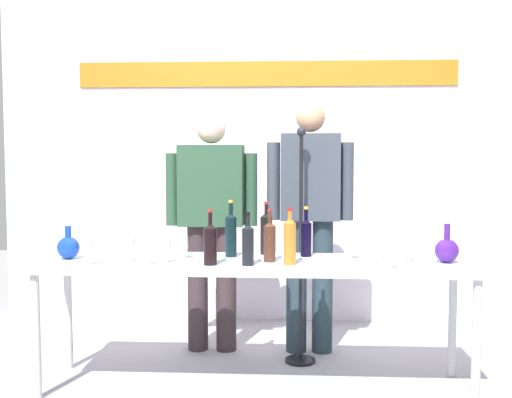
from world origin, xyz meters
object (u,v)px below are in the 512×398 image
(wine_glass_left_1, at_px, (166,245))
(wine_glass_right_1, at_px, (390,251))
(wine_bottle_5, at_px, (248,243))
(display_table, at_px, (254,271))
(wine_bottle_6, at_px, (210,243))
(wine_glass_right_0, at_px, (351,242))
(wine_bottle_1, at_px, (290,240))
(wine_glass_left_3, at_px, (144,248))
(wine_glass_right_2, at_px, (373,245))
(presenter_right, at_px, (310,211))
(wine_bottle_3, at_px, (270,240))
(presenter_left, at_px, (212,215))
(wine_glass_left_2, at_px, (183,243))
(decanter_blue_right, at_px, (447,250))
(wine_bottle_0, at_px, (231,233))
(decanter_blue_left, at_px, (68,247))
(wine_glass_left_4, at_px, (87,245))
(wine_bottle_4, at_px, (306,236))
(wine_bottle_2, at_px, (266,232))
(wine_glass_right_3, at_px, (409,243))
(wine_glass_left_0, at_px, (128,244))

(wine_glass_left_1, distance_m, wine_glass_right_1, 1.24)
(wine_bottle_5, bearing_deg, display_table, 79.79)
(wine_bottle_6, distance_m, wine_glass_right_0, 0.84)
(wine_bottle_1, height_order, wine_glass_left_3, wine_bottle_1)
(wine_glass_left_3, height_order, wine_glass_right_2, wine_glass_right_2)
(presenter_right, relative_size, wine_glass_right_0, 11.54)
(display_table, distance_m, wine_bottle_3, 0.20)
(presenter_left, height_order, wine_glass_left_3, presenter_left)
(wine_glass_left_2, bearing_deg, wine_glass_left_3, -123.75)
(wine_bottle_5, relative_size, wine_glass_left_3, 2.12)
(decanter_blue_right, relative_size, presenter_left, 0.14)
(wine_glass_left_3, bearing_deg, wine_bottle_0, 37.18)
(wine_bottle_0, distance_m, wine_glass_left_2, 0.29)
(wine_glass_left_1, height_order, wine_glass_right_2, wine_glass_right_2)
(wine_bottle_5, bearing_deg, wine_glass_left_1, 174.78)
(wine_glass_left_1, bearing_deg, wine_glass_right_0, 10.53)
(decanter_blue_left, distance_m, wine_glass_left_4, 0.28)
(wine_bottle_4, height_order, wine_glass_left_1, wine_bottle_4)
(presenter_left, relative_size, wine_glass_left_4, 10.11)
(wine_glass_left_3, relative_size, wine_glass_right_0, 0.94)
(decanter_blue_left, xyz_separation_m, presenter_left, (0.76, 0.68, 0.13))
(presenter_left, distance_m, wine_bottle_1, 0.97)
(display_table, bearing_deg, wine_bottle_3, -16.53)
(presenter_left, bearing_deg, wine_bottle_6, -83.16)
(wine_glass_left_3, distance_m, wine_glass_left_4, 0.32)
(wine_bottle_3, distance_m, wine_glass_left_1, 0.59)
(display_table, relative_size, wine_bottle_5, 8.49)
(wine_bottle_2, relative_size, wine_glass_right_3, 2.10)
(wine_bottle_1, relative_size, wine_bottle_2, 0.98)
(presenter_right, xyz_separation_m, wine_glass_right_1, (0.41, -0.90, -0.13))
(wine_bottle_2, relative_size, wine_glass_left_4, 2.01)
(display_table, bearing_deg, wine_glass_left_2, 173.12)
(wine_bottle_0, height_order, wine_glass_left_0, wine_bottle_0)
(decanter_blue_right, bearing_deg, wine_glass_right_0, 170.49)
(display_table, height_order, wine_bottle_5, wine_bottle_5)
(presenter_right, xyz_separation_m, wine_glass_left_2, (-0.76, -0.63, -0.14))
(wine_bottle_4, bearing_deg, decanter_blue_right, -12.47)
(wine_glass_left_0, bearing_deg, decanter_blue_left, 165.27)
(wine_bottle_1, relative_size, wine_glass_right_2, 1.96)
(wine_bottle_0, xyz_separation_m, wine_glass_left_1, (-0.35, -0.25, -0.04))
(wine_bottle_3, distance_m, wine_bottle_5, 0.17)
(decanter_blue_right, height_order, wine_bottle_6, wine_bottle_6)
(decanter_blue_right, relative_size, wine_glass_left_2, 1.67)
(display_table, distance_m, wine_glass_right_2, 0.70)
(decanter_blue_left, relative_size, wine_glass_left_2, 1.46)
(presenter_left, relative_size, presenter_right, 0.96)
(display_table, height_order, wine_glass_right_3, wine_glass_right_3)
(decanter_blue_right, distance_m, wine_glass_left_0, 1.81)
(wine_bottle_3, relative_size, wine_glass_left_4, 1.86)
(wine_bottle_5, relative_size, wine_glass_left_4, 1.83)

